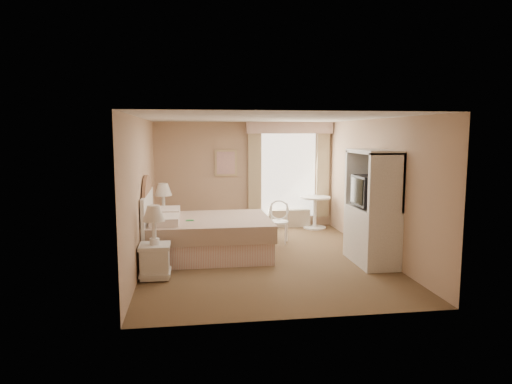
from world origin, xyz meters
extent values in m
cube|color=brown|center=(0.00, 0.00, 0.00)|extent=(4.20, 5.50, 0.01)
cube|color=silver|center=(0.00, 0.00, 2.50)|extent=(4.20, 5.50, 0.01)
cube|color=#D0AA8A|center=(0.00, 2.75, 1.25)|extent=(4.20, 0.01, 2.50)
cube|color=#D0AA8A|center=(0.00, -2.75, 1.25)|extent=(4.20, 0.01, 2.50)
cube|color=#D0AA8A|center=(-2.10, 0.00, 1.25)|extent=(0.01, 5.50, 2.50)
cube|color=#D0AA8A|center=(2.10, 0.00, 1.25)|extent=(0.01, 5.50, 2.50)
cube|color=white|center=(1.05, 2.72, 1.25)|extent=(1.30, 0.02, 2.00)
cube|color=#C9B38C|center=(0.22, 2.67, 1.25)|extent=(0.30, 0.08, 2.05)
cube|color=#C9B38C|center=(1.88, 2.67, 1.25)|extent=(0.30, 0.08, 2.05)
cube|color=#D39589|center=(1.05, 2.63, 2.37)|extent=(2.05, 0.20, 0.28)
cube|color=beige|center=(1.05, 2.63, 0.21)|extent=(1.00, 0.22, 0.42)
cube|color=tan|center=(-0.45, 2.72, 1.55)|extent=(0.52, 0.03, 0.62)
cube|color=beige|center=(-0.45, 2.70, 1.55)|extent=(0.42, 0.02, 0.52)
cube|color=#D39589|center=(-1.00, 0.35, 0.19)|extent=(2.25, 1.72, 0.39)
cube|color=#C1A691|center=(-1.00, 0.35, 0.54)|extent=(2.32, 1.78, 0.30)
cube|color=white|center=(-1.73, -0.06, 0.75)|extent=(0.48, 0.67, 0.15)
cube|color=white|center=(-1.73, 0.76, 0.75)|extent=(0.48, 0.67, 0.15)
cube|color=green|center=(-1.30, 0.19, 0.69)|extent=(0.14, 0.10, 0.01)
cube|color=white|center=(-2.05, 0.35, 0.59)|extent=(0.06, 1.83, 1.18)
cylinder|color=#9B6952|center=(-2.05, 0.35, 0.70)|extent=(0.05, 1.61, 1.61)
cube|color=white|center=(-1.84, -0.91, 0.25)|extent=(0.43, 0.43, 0.47)
cube|color=white|center=(-1.84, -0.91, 0.51)|extent=(0.47, 0.47, 0.06)
cube|color=white|center=(-1.84, -0.91, 0.09)|extent=(0.47, 0.47, 0.05)
cylinder|color=white|center=(-1.84, -0.91, 0.59)|extent=(0.15, 0.15, 0.09)
cylinder|color=white|center=(-1.84, -0.91, 0.78)|extent=(0.07, 0.07, 0.37)
cone|color=silver|center=(-1.84, -0.91, 1.03)|extent=(0.34, 0.34, 0.24)
cube|color=white|center=(-1.84, 1.62, 0.27)|extent=(0.45, 0.45, 0.49)
cube|color=white|center=(-1.84, 1.62, 0.54)|extent=(0.49, 0.49, 0.06)
cube|color=white|center=(-1.84, 1.62, 0.10)|extent=(0.49, 0.49, 0.05)
cylinder|color=white|center=(-1.84, 1.62, 0.62)|extent=(0.16, 0.16, 0.10)
cylinder|color=white|center=(-1.84, 1.62, 0.82)|extent=(0.07, 0.07, 0.39)
cone|color=silver|center=(-1.84, 1.62, 1.08)|extent=(0.35, 0.35, 0.26)
cylinder|color=white|center=(1.63, 2.40, 0.02)|extent=(0.53, 0.53, 0.03)
cylinder|color=white|center=(1.63, 2.40, 0.38)|extent=(0.08, 0.08, 0.72)
cylinder|color=white|center=(1.63, 2.40, 0.74)|extent=(0.72, 0.72, 0.04)
cylinder|color=white|center=(0.29, 0.98, 0.21)|extent=(0.03, 0.03, 0.43)
cylinder|color=white|center=(0.60, 0.88, 0.21)|extent=(0.03, 0.03, 0.43)
cylinder|color=white|center=(0.38, 1.29, 0.21)|extent=(0.03, 0.03, 0.43)
cylinder|color=white|center=(0.69, 1.19, 0.21)|extent=(0.03, 0.03, 0.43)
cylinder|color=white|center=(0.49, 1.08, 0.44)|extent=(0.52, 0.52, 0.04)
torus|color=white|center=(0.53, 1.21, 0.66)|extent=(0.42, 0.22, 0.41)
cylinder|color=white|center=(0.38, 1.29, 0.62)|extent=(0.03, 0.03, 0.38)
cylinder|color=white|center=(0.69, 1.19, 0.62)|extent=(0.03, 0.03, 0.38)
cube|color=white|center=(1.81, -0.57, 0.48)|extent=(0.59, 1.18, 0.97)
cube|color=white|center=(1.81, -1.11, 1.45)|extent=(0.59, 0.09, 0.97)
cube|color=white|center=(1.81, -0.02, 1.45)|extent=(0.59, 0.09, 0.97)
cube|color=white|center=(1.81, -0.57, 1.93)|extent=(0.59, 1.18, 0.06)
cube|color=white|center=(2.08, -0.57, 1.45)|extent=(0.04, 1.18, 0.97)
cube|color=black|center=(1.78, -0.57, 1.27)|extent=(0.52, 0.64, 0.52)
cube|color=black|center=(1.53, -0.57, 1.27)|extent=(0.02, 0.54, 0.43)
camera|label=1|loc=(-1.27, -7.92, 2.25)|focal=32.00mm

